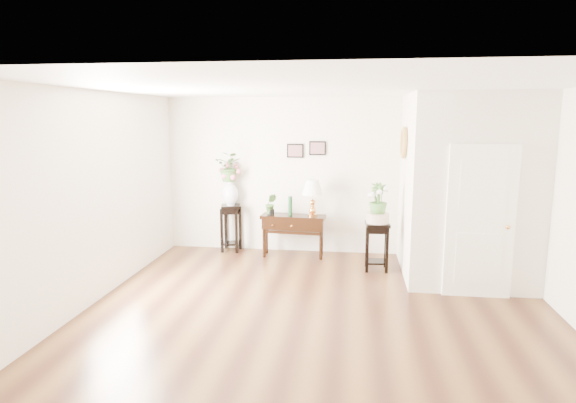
% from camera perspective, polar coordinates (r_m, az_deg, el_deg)
% --- Properties ---
extents(floor, '(6.00, 5.50, 0.02)m').
position_cam_1_polar(floor, '(6.35, 3.78, -12.71)').
color(floor, brown).
rests_on(floor, ground).
extents(ceiling, '(6.00, 5.50, 0.02)m').
position_cam_1_polar(ceiling, '(5.87, 4.10, 13.40)').
color(ceiling, white).
rests_on(ceiling, ground).
extents(wall_back, '(6.00, 0.02, 2.80)m').
position_cam_1_polar(wall_back, '(8.67, 5.15, 3.01)').
color(wall_back, silver).
rests_on(wall_back, ground).
extents(wall_front, '(6.00, 0.02, 2.80)m').
position_cam_1_polar(wall_front, '(3.29, 0.68, -8.61)').
color(wall_front, silver).
rests_on(wall_front, ground).
extents(wall_left, '(0.02, 5.50, 2.80)m').
position_cam_1_polar(wall_left, '(6.83, -22.04, 0.43)').
color(wall_left, silver).
rests_on(wall_left, ground).
extents(partition, '(1.80, 1.95, 2.80)m').
position_cam_1_polar(partition, '(7.88, 20.25, 1.73)').
color(partition, silver).
rests_on(partition, floor).
extents(door, '(0.90, 0.05, 2.10)m').
position_cam_1_polar(door, '(6.98, 21.81, -2.29)').
color(door, white).
rests_on(door, floor).
extents(art_print_left, '(0.30, 0.02, 0.25)m').
position_cam_1_polar(art_print_left, '(8.66, 0.87, 6.03)').
color(art_print_left, black).
rests_on(art_print_left, wall_back).
extents(art_print_right, '(0.30, 0.02, 0.25)m').
position_cam_1_polar(art_print_right, '(8.62, 3.52, 6.33)').
color(art_print_right, black).
rests_on(art_print_right, wall_back).
extents(wall_ornament, '(0.07, 0.51, 0.51)m').
position_cam_1_polar(wall_ornament, '(7.80, 13.54, 6.79)').
color(wall_ornament, '#B0804A').
rests_on(wall_ornament, partition).
extents(console_table, '(1.14, 0.45, 0.75)m').
position_cam_1_polar(console_table, '(8.53, 0.61, -4.09)').
color(console_table, black).
rests_on(console_table, floor).
extents(table_lamp, '(0.46, 0.46, 0.64)m').
position_cam_1_polar(table_lamp, '(8.35, 2.93, 0.66)').
color(table_lamp, '#D28C3F').
rests_on(table_lamp, console_table).
extents(green_vase, '(0.08, 0.08, 0.34)m').
position_cam_1_polar(green_vase, '(8.42, 0.27, -0.49)').
color(green_vase, '#143C1E').
rests_on(green_vase, console_table).
extents(potted_plant, '(0.21, 0.18, 0.36)m').
position_cam_1_polar(potted_plant, '(8.47, -2.04, -0.38)').
color(potted_plant, '#3C6B2D').
rests_on(potted_plant, console_table).
extents(plant_stand_a, '(0.40, 0.40, 0.86)m').
position_cam_1_polar(plant_stand_a, '(8.93, -6.76, -3.13)').
color(plant_stand_a, black).
rests_on(plant_stand_a, floor).
extents(porcelain_vase, '(0.35, 0.35, 0.49)m').
position_cam_1_polar(porcelain_vase, '(8.81, -6.85, 1.02)').
color(porcelain_vase, silver).
rests_on(porcelain_vase, plant_stand_a).
extents(lily_arrangement, '(0.55, 0.50, 0.54)m').
position_cam_1_polar(lily_arrangement, '(8.75, -6.91, 3.89)').
color(lily_arrangement, '#3C6B2D').
rests_on(lily_arrangement, porcelain_vase).
extents(plant_stand_b, '(0.40, 0.40, 0.78)m').
position_cam_1_polar(plant_stand_b, '(7.91, 10.47, -5.26)').
color(plant_stand_b, black).
rests_on(plant_stand_b, floor).
extents(ceramic_bowl, '(0.46, 0.46, 0.16)m').
position_cam_1_polar(ceramic_bowl, '(7.80, 10.58, -1.92)').
color(ceramic_bowl, beige).
rests_on(ceramic_bowl, plant_stand_b).
extents(narcissus, '(0.36, 0.36, 0.52)m').
position_cam_1_polar(narcissus, '(7.74, 10.65, 0.25)').
color(narcissus, '#3C6B2D').
rests_on(narcissus, ceramic_bowl).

